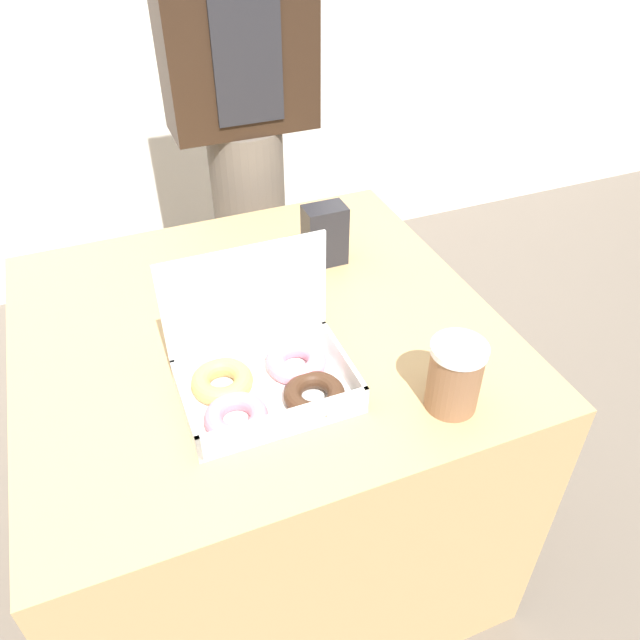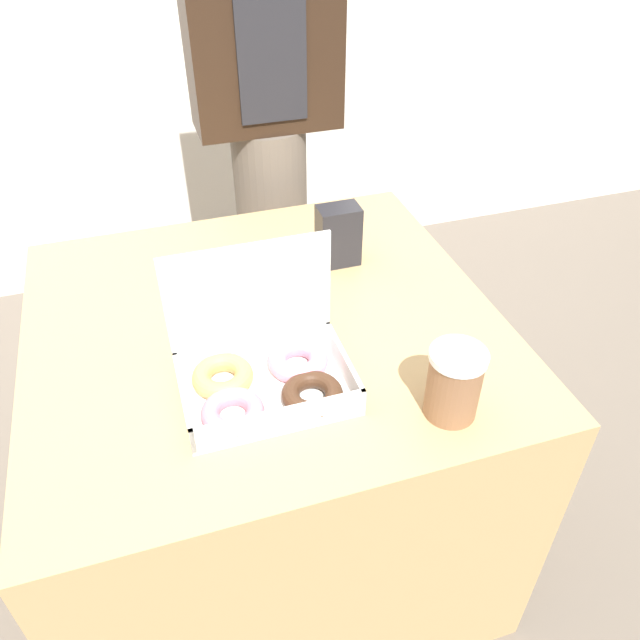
{
  "view_description": "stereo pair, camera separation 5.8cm",
  "coord_description": "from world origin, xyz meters",
  "px_view_note": "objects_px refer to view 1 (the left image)",
  "views": [
    {
      "loc": [
        -0.24,
        -0.93,
        1.47
      ],
      "look_at": [
        0.05,
        -0.21,
        0.85
      ],
      "focal_mm": 35.0,
      "sensor_mm": 36.0,
      "label": 1
    },
    {
      "loc": [
        -0.19,
        -0.95,
        1.47
      ],
      "look_at": [
        0.05,
        -0.21,
        0.85
      ],
      "focal_mm": 35.0,
      "sensor_mm": 36.0,
      "label": 2
    }
  ],
  "objects_px": {
    "napkin_holder": "(325,235)",
    "coffee_cup": "(455,376)",
    "person_customer": "(243,119)",
    "donut_box": "(265,376)"
  },
  "relations": [
    {
      "from": "napkin_holder",
      "to": "coffee_cup",
      "type": "bearing_deg",
      "value": -86.66
    },
    {
      "from": "coffee_cup",
      "to": "napkin_holder",
      "type": "xyz_separation_m",
      "value": [
        -0.03,
        0.49,
        0.0
      ]
    },
    {
      "from": "donut_box",
      "to": "napkin_holder",
      "type": "height_order",
      "value": "donut_box"
    },
    {
      "from": "donut_box",
      "to": "person_customer",
      "type": "distance_m",
      "value": 0.87
    },
    {
      "from": "coffee_cup",
      "to": "person_customer",
      "type": "height_order",
      "value": "person_customer"
    },
    {
      "from": "napkin_holder",
      "to": "person_customer",
      "type": "relative_size",
      "value": 0.09
    },
    {
      "from": "coffee_cup",
      "to": "napkin_holder",
      "type": "relative_size",
      "value": 0.95
    },
    {
      "from": "person_customer",
      "to": "coffee_cup",
      "type": "bearing_deg",
      "value": -86.44
    },
    {
      "from": "coffee_cup",
      "to": "person_customer",
      "type": "bearing_deg",
      "value": 93.56
    },
    {
      "from": "coffee_cup",
      "to": "person_customer",
      "type": "xyz_separation_m",
      "value": [
        -0.06,
        0.98,
        0.09
      ]
    }
  ]
}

